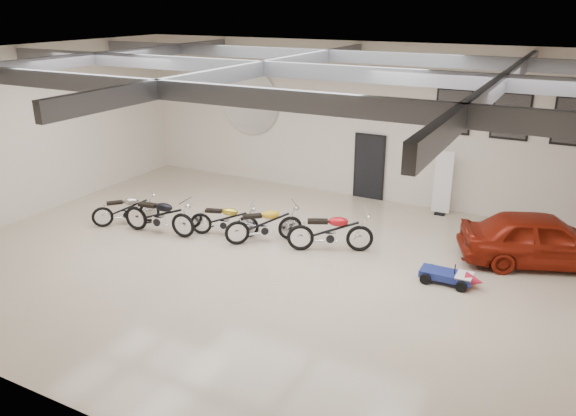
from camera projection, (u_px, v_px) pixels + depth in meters
The scene contains 19 objects.
floor at pixel (266, 264), 13.92m from camera, with size 16.00×12.00×0.01m, color #C0AD92.
ceiling at pixel (262, 57), 12.19m from camera, with size 16.00×12.00×0.01m, color slate.
back_wall at pixel (357, 122), 18.04m from camera, with size 16.00×0.02×5.00m, color beige.
left_wall at pixel (29, 132), 16.55m from camera, with size 0.02×12.00×5.00m, color beige.
ceiling_beams at pixel (263, 68), 12.28m from camera, with size 15.80×11.80×0.32m, color slate, non-canonical shape.
door at pixel (369, 167), 18.28m from camera, with size 0.92×0.08×2.10m, color black.
logo_plaque at pixel (250, 103), 19.64m from camera, with size 2.30×0.06×1.16m, color silver, non-canonical shape.
poster_left at pixel (453, 111), 16.49m from camera, with size 1.05×0.08×1.35m, color black, non-canonical shape.
poster_mid at pixel (511, 116), 15.79m from camera, with size 1.05×0.08×1.35m, color black, non-canonical shape.
poster_right at pixel (574, 121), 15.09m from camera, with size 1.05×0.08×1.35m, color black, non-canonical shape.
oil_sign at pixel (413, 153), 17.44m from camera, with size 0.72×0.10×0.72m, color white, non-canonical shape.
banner_stand at pixel (443, 184), 16.84m from camera, with size 0.53×0.21×1.95m, color white, non-canonical shape.
motorcycle_silver at pixel (126, 209), 16.26m from camera, with size 1.88×0.58×0.98m, color silver, non-canonical shape.
motorcycle_black at pixel (159, 215), 15.57m from camera, with size 2.18×0.68×1.13m, color silver, non-canonical shape.
motorcycle_gold at pixel (224, 219), 15.48m from camera, with size 1.91×0.59×0.99m, color silver, non-canonical shape.
motorcycle_yellow at pixel (264, 223), 15.03m from camera, with size 2.08×0.65×1.08m, color silver, non-canonical shape.
motorcycle_red at pixel (330, 230), 14.49m from camera, with size 2.20×0.68×1.14m, color silver, non-canonical shape.
go_kart at pixel (452, 274), 12.86m from camera, with size 1.44×0.65×0.52m, color navy, non-canonical shape.
vintage_car at pixel (543, 239), 13.72m from camera, with size 3.91×1.58×1.33m, color maroon.
Camera 1 is at (6.35, -10.87, 6.12)m, focal length 35.00 mm.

